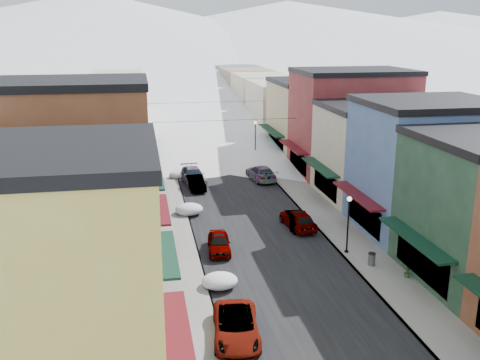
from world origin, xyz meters
name	(u,v)px	position (x,y,z in m)	size (l,w,h in m)	color
road	(202,140)	(0.00, 60.00, 0.01)	(10.00, 160.00, 0.01)	black
sidewalk_left	(156,142)	(-6.60, 60.00, 0.07)	(3.20, 160.00, 0.15)	gray
sidewalk_right	(246,138)	(6.60, 60.00, 0.07)	(3.20, 160.00, 0.15)	gray
curb_left	(167,141)	(-5.05, 60.00, 0.07)	(0.10, 160.00, 0.15)	slate
curb_right	(236,139)	(5.05, 60.00, 0.07)	(0.10, 160.00, 0.15)	slate
bldg_l_yellow	(32,290)	(-13.19, 4.00, 5.76)	(11.30, 8.70, 11.50)	#DAC450
bldg_l_cream	(62,235)	(-13.19, 12.50, 4.76)	(11.30, 8.20, 9.50)	beige
bldg_l_brick_near	(68,172)	(-13.69, 20.50, 6.26)	(12.30, 8.20, 12.50)	brown
bldg_l_grayblue	(88,166)	(-13.19, 29.00, 4.51)	(11.30, 9.20, 9.00)	slate
bldg_l_brick_far	(85,135)	(-14.19, 38.00, 5.51)	(13.30, 9.20, 11.00)	#5D231E
bldg_l_tan	(102,123)	(-13.19, 48.00, 5.01)	(11.30, 11.20, 10.00)	tan
bldg_r_blue	(426,166)	(13.19, 21.00, 5.26)	(11.30, 9.20, 10.50)	#415F93
bldg_r_cream	(382,151)	(13.69, 30.00, 4.51)	(12.30, 9.20, 9.00)	#BEB799
bldg_r_brick_far	(351,122)	(14.19, 39.00, 5.76)	(13.30, 9.20, 11.50)	maroon
bldg_r_tan	(314,117)	(13.19, 49.00, 4.76)	(11.30, 11.20, 9.50)	tan
distant_blocks	(187,95)	(0.00, 83.00, 4.00)	(34.00, 55.00, 8.00)	gray
mountain_ridge	(115,32)	(-19.47, 277.18, 14.36)	(670.00, 340.00, 34.00)	silver
overhead_cables	(213,110)	(0.00, 47.50, 6.20)	(16.40, 15.04, 0.04)	black
car_white_suv	(236,326)	(-4.30, 8.11, 0.71)	(2.35, 5.09, 1.41)	#B8B8BA
car_silver_sedan	(219,243)	(-3.50, 19.56, 0.68)	(1.60, 3.98, 1.36)	#ACB0B5
car_dark_hatch	(196,183)	(-3.50, 35.52, 0.68)	(1.45, 4.15, 1.37)	black
car_silver_wagon	(193,175)	(-3.50, 38.06, 0.78)	(2.17, 5.34, 1.55)	#ADB1B6
car_green_sedan	(296,219)	(3.50, 23.49, 0.67)	(1.42, 4.07, 1.34)	black
car_gray_suv	(298,219)	(3.50, 23.10, 0.78)	(1.84, 4.56, 1.55)	gray
car_black_sedan	(261,173)	(3.75, 37.75, 0.78)	(2.19, 5.38, 1.56)	black
car_lane_silver	(197,136)	(-0.80, 59.42, 0.79)	(1.87, 4.65, 1.58)	gray
car_lane_white	(211,131)	(1.62, 62.78, 0.76)	(2.54, 5.51, 1.53)	silver
trash_can	(372,259)	(6.31, 15.02, 0.59)	(0.51, 0.51, 0.87)	#56595B
streetlamp_near	(348,217)	(5.46, 17.40, 2.80)	(0.35, 0.35, 4.21)	black
streetlamp_far	(255,135)	(5.20, 47.41, 3.05)	(0.38, 0.38, 4.60)	black
planter_far	(407,272)	(7.80, 12.88, 0.49)	(0.38, 0.38, 0.69)	#355D2A
snow_pile_near	(220,280)	(-4.28, 14.00, 0.46)	(2.27, 2.60, 0.96)	white
snow_pile_mid	(189,209)	(-4.88, 28.05, 0.49)	(2.41, 2.68, 1.02)	white
snow_pile_far	(179,174)	(-4.88, 40.04, 0.42)	(2.07, 2.47, 0.87)	white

